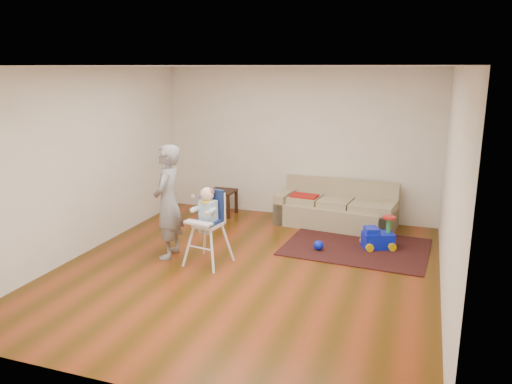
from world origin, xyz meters
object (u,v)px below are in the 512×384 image
(ride_on_toy, at_px, (378,232))
(high_chair, at_px, (208,227))
(adult, at_px, (168,202))
(toy_ball, at_px, (318,245))
(sofa, at_px, (336,205))
(side_table, at_px, (222,203))

(ride_on_toy, xyz_separation_m, high_chair, (-2.19, -1.38, 0.27))
(ride_on_toy, xyz_separation_m, adult, (-2.84, -1.30, 0.56))
(toy_ball, distance_m, adult, 2.32)
(high_chair, distance_m, adult, 0.71)
(sofa, distance_m, toy_ball, 1.31)
(toy_ball, bearing_deg, side_table, 148.56)
(sofa, bearing_deg, high_chair, -114.85)
(ride_on_toy, distance_m, toy_ball, 0.94)
(side_table, height_order, toy_ball, side_table)
(sofa, xyz_separation_m, high_chair, (-1.38, -2.26, 0.15))
(side_table, bearing_deg, toy_ball, -31.44)
(sofa, bearing_deg, toy_ball, -84.32)
(high_chair, bearing_deg, ride_on_toy, 42.12)
(toy_ball, bearing_deg, high_chair, -144.09)
(side_table, xyz_separation_m, toy_ball, (2.11, -1.29, -0.14))
(ride_on_toy, height_order, toy_ball, ride_on_toy)
(adult, bearing_deg, toy_ball, 105.45)
(high_chair, bearing_deg, adult, -176.54)
(high_chair, bearing_deg, sofa, 68.60)
(ride_on_toy, bearing_deg, side_table, 139.25)
(sofa, relative_size, adult, 1.27)
(toy_ball, bearing_deg, sofa, 89.20)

